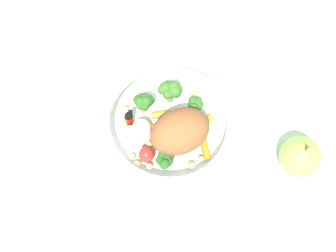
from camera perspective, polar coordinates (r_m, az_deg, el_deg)
ground_plane at (r=0.79m, az=0.92°, el=-0.17°), size 2.40×2.40×0.00m
food_container at (r=0.75m, az=0.09°, el=-0.12°), size 0.20×0.20×0.08m
loose_apple at (r=0.76m, az=15.54°, el=-3.54°), size 0.06×0.06×0.08m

